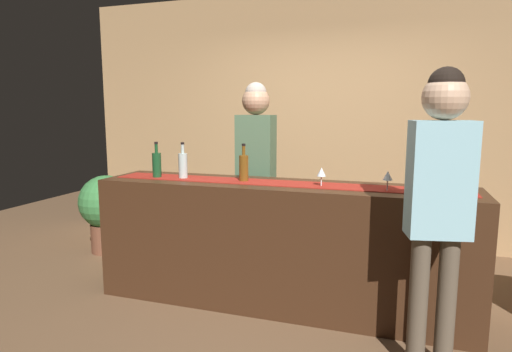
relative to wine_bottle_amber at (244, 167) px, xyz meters
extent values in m
plane|color=brown|center=(0.30, -0.01, -1.10)|extent=(10.00, 10.00, 0.00)
cube|color=tan|center=(0.30, 1.89, 0.35)|extent=(6.00, 0.12, 2.90)
cube|color=#3D2314|center=(0.30, -0.01, -0.61)|extent=(2.93, 0.60, 0.99)
cube|color=maroon|center=(0.30, -0.01, -0.11)|extent=(2.78, 0.28, 0.01)
cylinder|color=brown|center=(0.00, 0.00, -0.01)|extent=(0.07, 0.07, 0.21)
cylinder|color=brown|center=(0.00, 0.00, 0.13)|extent=(0.03, 0.03, 0.08)
cylinder|color=black|center=(0.00, 0.00, 0.18)|extent=(0.03, 0.03, 0.02)
cylinder|color=#B2C6C1|center=(-0.53, -0.02, -0.01)|extent=(0.07, 0.07, 0.21)
cylinder|color=#B2C6C1|center=(-0.53, -0.02, 0.13)|extent=(0.03, 0.03, 0.08)
cylinder|color=black|center=(-0.53, -0.02, 0.18)|extent=(0.03, 0.03, 0.02)
cylinder|color=#194723|center=(-0.76, -0.05, -0.01)|extent=(0.07, 0.07, 0.21)
cylinder|color=#194723|center=(-0.76, -0.05, 0.13)|extent=(0.03, 0.03, 0.08)
cylinder|color=black|center=(-0.76, -0.05, 0.18)|extent=(0.03, 0.03, 0.02)
cylinder|color=silver|center=(1.10, -0.08, -0.11)|extent=(0.06, 0.06, 0.00)
cylinder|color=silver|center=(1.10, -0.08, -0.07)|extent=(0.01, 0.01, 0.08)
cone|color=silver|center=(1.10, -0.08, 0.00)|extent=(0.07, 0.07, 0.06)
cylinder|color=silver|center=(0.63, -0.04, -0.11)|extent=(0.06, 0.06, 0.00)
cylinder|color=silver|center=(0.63, -0.04, -0.07)|extent=(0.01, 0.01, 0.08)
cone|color=silver|center=(0.63, -0.04, 0.00)|extent=(0.07, 0.07, 0.06)
cylinder|color=silver|center=(1.60, -0.03, -0.11)|extent=(0.06, 0.06, 0.00)
cylinder|color=silver|center=(1.60, -0.03, -0.07)|extent=(0.01, 0.01, 0.08)
cone|color=silver|center=(1.60, -0.03, 0.00)|extent=(0.07, 0.07, 0.06)
cylinder|color=#26262B|center=(-0.01, 0.57, -0.68)|extent=(0.11, 0.11, 0.84)
cylinder|color=#26262B|center=(-0.17, 0.58, -0.68)|extent=(0.11, 0.11, 0.84)
cube|color=#4C6B4C|center=(-0.09, 0.57, 0.07)|extent=(0.34, 0.21, 0.67)
sphere|color=tan|center=(-0.09, 0.57, 0.53)|extent=(0.25, 0.25, 0.25)
sphere|color=#AD9E8E|center=(-0.09, 0.57, 0.60)|extent=(0.20, 0.20, 0.20)
cylinder|color=brown|center=(1.32, -0.61, -0.68)|extent=(0.11, 0.11, 0.83)
cylinder|color=brown|center=(1.47, -0.58, -0.68)|extent=(0.11, 0.11, 0.83)
cube|color=#99D1E0|center=(1.39, -0.60, 0.06)|extent=(0.37, 0.27, 0.66)
sphere|color=#DBAD89|center=(1.39, -0.60, 0.52)|extent=(0.25, 0.25, 0.25)
sphere|color=black|center=(1.39, -0.60, 0.59)|extent=(0.20, 0.20, 0.20)
cylinder|color=brown|center=(-1.85, 0.68, -0.94)|extent=(0.36, 0.36, 0.31)
sphere|color=#387A3D|center=(-1.85, 0.68, -0.54)|extent=(0.58, 0.58, 0.58)
camera|label=1|loc=(1.17, -3.21, 0.45)|focal=30.38mm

